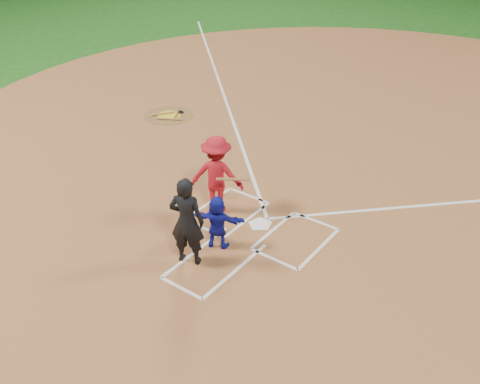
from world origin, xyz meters
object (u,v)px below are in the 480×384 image
Objects in this scene: home_plate at (260,224)px; on_deck_circle at (169,115)px; umpire at (187,221)px; batter_at_plate at (217,175)px; catcher at (217,222)px.

on_deck_circle is (-6.28, 3.60, -0.00)m from home_plate.
home_plate is at bearing -124.77° from umpire.
umpire is 1.02× the size of batter_at_plate.
on_deck_circle is 1.35× the size of catcher.
batter_at_plate reaches higher than home_plate.
batter_at_plate is (-1.21, -0.09, 0.98)m from home_plate.
home_plate is 2.30m from umpire.
umpire reaches higher than catcher.
home_plate is at bearing -29.84° from on_deck_circle.
catcher is at bearing -124.42° from umpire.
catcher is 0.88m from umpire.
umpire reaches higher than on_deck_circle.
catcher reaches higher than on_deck_circle.
on_deck_circle is at bearing -65.96° from umpire.
umpire is at bearing 55.10° from catcher.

